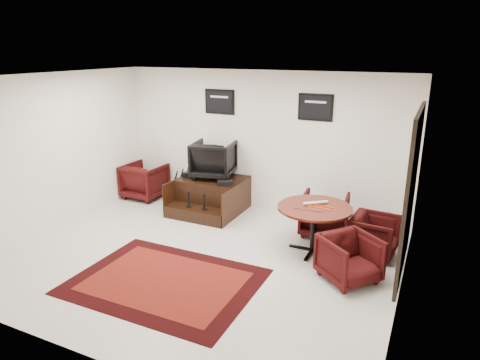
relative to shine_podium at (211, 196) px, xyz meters
The scene contains 16 objects.
ground 2.11m from the shine_podium, 66.52° to the right, with size 6.00×6.00×0.00m, color silver.
room_shell 2.63m from the shine_podium, 55.32° to the right, with size 6.02×5.02×2.81m.
area_rug 2.88m from the shine_podium, 74.50° to the right, with size 2.59×1.94×0.01m.
shine_podium is the anchor object (origin of this frame).
shine_chair 0.78m from the shine_podium, 90.00° to the left, with size 0.80×0.75×0.82m, color black.
shoes_pair 0.61m from the shine_podium, behind, with size 0.25×0.30×0.11m.
polish_kit 0.64m from the shine_podium, 27.26° to the right, with size 0.26×0.18×0.09m, color black.
umbrella_black 0.82m from the shine_podium, 165.97° to the right, with size 0.31×0.12×0.84m, color black, non-canonical shape.
umbrella_hooked 0.74m from the shine_podium, behind, with size 0.32×0.12×0.87m, color black, non-canonical shape.
armchair_side 1.72m from the shine_podium, behind, with size 0.82×0.77×0.85m, color black.
meeting_table 2.61m from the shine_podium, 20.96° to the right, with size 1.19×1.19×0.78m.
table_chair_back 2.40m from the shine_podium, ahead, with size 0.79×0.74×0.81m, color black.
table_chair_window 3.37m from the shine_podium, 10.37° to the right, with size 0.70×0.65×0.72m, color black.
table_chair_corner 3.51m from the shine_podium, 27.08° to the right, with size 0.72×0.68×0.74m, color black.
paper_roll 2.57m from the shine_podium, 18.71° to the right, with size 0.05×0.05×0.42m, color white.
table_clutter 2.67m from the shine_podium, 21.37° to the right, with size 0.57×0.31×0.01m.
Camera 1 is at (3.21, -5.29, 3.20)m, focal length 32.00 mm.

